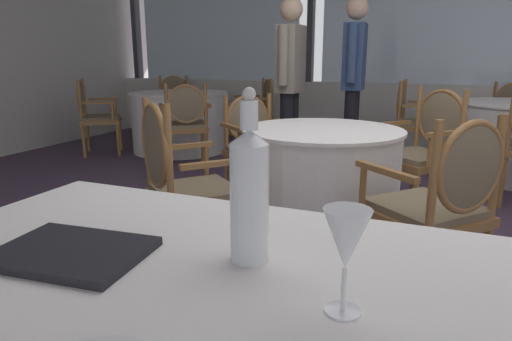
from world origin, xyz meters
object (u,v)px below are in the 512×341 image
dining_chair_2_1 (441,198)px  diner_person_0 (290,77)px  dining_chair_0_2 (186,119)px  dining_chair_3_2 (512,114)px  dining_chair_2_2 (427,144)px  menu_book (72,252)px  dining_chair_2_3 (255,141)px  dining_chair_3_3 (412,116)px  dining_chair_0_3 (259,107)px  water_bottle (249,193)px  dining_chair_0_0 (175,101)px  wine_glass (346,241)px  dining_chair_2_0 (179,176)px  diner_person_1 (354,75)px  dining_chair_0_1 (93,111)px

dining_chair_2_1 → diner_person_0: 2.62m
dining_chair_0_2 → dining_chair_3_2: dining_chair_0_2 is taller
dining_chair_2_2 → menu_book: bearing=26.4°
dining_chair_0_2 → dining_chair_2_1: 3.21m
dining_chair_2_3 → dining_chair_3_3: bearing=98.6°
dining_chair_0_2 → dining_chair_2_3: dining_chair_0_2 is taller
dining_chair_0_3 → dining_chair_3_2: dining_chair_0_3 is taller
dining_chair_2_1 → water_bottle: bearing=112.7°
dining_chair_0_0 → diner_person_0: bearing=21.0°
wine_glass → dining_chair_0_2: bearing=124.8°
dining_chair_0_3 → dining_chair_2_2: bearing=100.2°
dining_chair_2_0 → dining_chair_3_3: 3.28m
menu_book → dining_chair_2_0: 1.42m
dining_chair_2_1 → dining_chair_3_2: dining_chair_2_1 is taller
wine_glass → menu_book: bearing=-179.5°
dining_chair_2_0 → diner_person_1: size_ratio=0.55×
wine_glass → diner_person_0: bearing=109.3°
dining_chair_0_3 → diner_person_0: 1.62m
dining_chair_0_0 → dining_chair_0_2: 2.10m
wine_glass → dining_chair_0_0: 6.23m
dining_chair_2_3 → diner_person_1: 1.52m
dining_chair_2_0 → dining_chair_3_2: 4.61m
dining_chair_0_1 → dining_chair_3_2: size_ratio=1.03×
dining_chair_0_2 → dining_chair_0_3: (0.25, 1.47, -0.01)m
water_bottle → dining_chair_3_2: bearing=77.3°
water_bottle → diner_person_1: (-0.47, 3.82, 0.11)m
dining_chair_3_3 → dining_chair_2_2: bearing=-80.7°
dining_chair_0_2 → dining_chair_3_2: bearing=-94.1°
dining_chair_3_2 → diner_person_0: bearing=-47.6°
diner_person_0 → diner_person_1: bearing=36.4°
dining_chair_0_1 → diner_person_1: size_ratio=0.53×
wine_glass → dining_chair_2_2: (0.07, 2.72, -0.31)m
dining_chair_3_2 → dining_chair_0_1: bearing=-67.1°
dining_chair_3_3 → diner_person_0: diner_person_0 is taller
dining_chair_0_0 → dining_chair_2_0: 4.51m
dining_chair_0_3 → dining_chair_3_3: dining_chair_3_3 is taller
dining_chair_2_1 → dining_chair_3_3: (-0.30, 3.00, 0.00)m
dining_chair_0_3 → dining_chair_2_3: (0.86, -2.24, -0.01)m
dining_chair_0_2 → dining_chair_2_2: bearing=-140.7°
dining_chair_2_3 → dining_chair_0_0: bearing=173.5°
dining_chair_2_1 → diner_person_1: (-0.88, 2.54, 0.45)m
water_bottle → menu_book: 0.42m
diner_person_1 → diner_person_0: bearing=32.4°
wine_glass → dining_chair_2_1: size_ratio=0.20×
wine_glass → water_bottle: bearing=150.6°
dining_chair_0_3 → diner_person_0: size_ratio=0.53×
dining_chair_0_3 → dining_chair_2_3: size_ratio=1.03×
dining_chair_0_0 → dining_chair_2_1: bearing=10.0°
dining_chair_0_1 → diner_person_0: diner_person_0 is taller
dining_chair_0_1 → dining_chair_3_2: dining_chair_0_1 is taller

